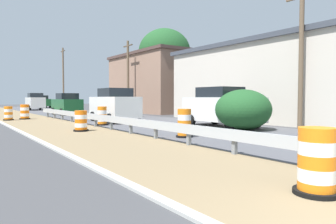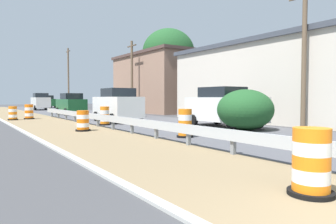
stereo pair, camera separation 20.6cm
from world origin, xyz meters
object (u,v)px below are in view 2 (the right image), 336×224
at_px(traffic_barrel_farther, 29,112).
at_px(car_mid_far_lane, 47,102).
at_px(traffic_barrel_nearest, 311,165).
at_px(car_trailing_far_lane, 71,104).
at_px(traffic_barrel_far, 105,117).
at_px(traffic_barrel_farthest, 13,114).
at_px(utility_pole_mid, 132,76).
at_px(car_lead_far_lane, 41,102).
at_px(car_distant_a, 118,104).
at_px(traffic_barrel_close, 185,124).
at_px(car_trailing_near_lane, 224,107).
at_px(utility_pole_near, 304,55).
at_px(car_lead_near_lane, 117,105).
at_px(utility_pole_far, 68,77).
at_px(traffic_barrel_mid, 83,122).

relative_size(traffic_barrel_farther, car_mid_far_lane, 0.25).
height_order(traffic_barrel_nearest, car_trailing_far_lane, car_trailing_far_lane).
relative_size(traffic_barrel_far, traffic_barrel_farthest, 1.10).
distance_m(traffic_barrel_farthest, utility_pole_mid, 12.55).
distance_m(car_lead_far_lane, car_distant_a, 18.35).
bearing_deg(traffic_barrel_close, car_trailing_near_lane, 27.80).
height_order(traffic_barrel_nearest, car_distant_a, car_distant_a).
distance_m(traffic_barrel_close, traffic_barrel_farthest, 15.20).
bearing_deg(car_distant_a, car_lead_far_lane, -173.06).
bearing_deg(car_trailing_near_lane, utility_pole_near, 41.23).
distance_m(car_lead_near_lane, utility_pole_far, 29.68).
bearing_deg(car_trailing_far_lane, car_mid_far_lane, -7.84).
bearing_deg(car_lead_near_lane, car_trailing_near_lane, -152.06).
bearing_deg(traffic_barrel_farther, car_lead_far_lane, 75.88).
height_order(traffic_barrel_mid, traffic_barrel_farther, traffic_barrel_farther).
distance_m(traffic_barrel_farther, car_trailing_far_lane, 6.54).
bearing_deg(traffic_barrel_close, car_lead_near_lane, 82.49).
height_order(car_lead_far_lane, utility_pole_near, utility_pole_near).
xyz_separation_m(traffic_barrel_farthest, utility_pole_far, (10.82, 23.45, 4.29)).
height_order(traffic_barrel_farthest, utility_pole_near, utility_pole_near).
bearing_deg(traffic_barrel_mid, traffic_barrel_far, 49.42).
distance_m(utility_pole_near, utility_pole_far, 38.69).
bearing_deg(traffic_barrel_nearest, car_lead_near_lane, 76.11).
xyz_separation_m(traffic_barrel_close, traffic_barrel_farther, (-3.21, 15.02, -0.02)).
xyz_separation_m(traffic_barrel_far, utility_pole_mid, (7.61, 11.21, 3.34)).
bearing_deg(car_lead_far_lane, traffic_barrel_farther, 167.49).
xyz_separation_m(traffic_barrel_mid, traffic_barrel_farther, (-0.58, 10.42, 0.06)).
relative_size(traffic_barrel_far, car_lead_near_lane, 0.24).
xyz_separation_m(car_mid_far_lane, utility_pole_far, (2.30, -3.63, 3.75)).
bearing_deg(traffic_barrel_mid, utility_pole_far, 74.79).
bearing_deg(car_mid_far_lane, car_trailing_far_lane, -6.50).
bearing_deg(utility_pole_far, traffic_barrel_farthest, -114.76).
xyz_separation_m(car_trailing_near_lane, car_mid_far_lane, (-0.30, 39.30, -0.11)).
xyz_separation_m(traffic_barrel_nearest, utility_pole_mid, (9.91, 25.41, 3.33)).
bearing_deg(car_distant_a, car_lead_near_lane, -27.36).
bearing_deg(car_trailing_near_lane, utility_pole_mid, 170.46).
bearing_deg(traffic_barrel_far, car_trailing_near_lane, -44.00).
bearing_deg(traffic_barrel_nearest, traffic_barrel_close, 68.47).
bearing_deg(traffic_barrel_close, traffic_barrel_farther, 102.07).
relative_size(traffic_barrel_nearest, traffic_barrel_farther, 1.00).
xyz_separation_m(traffic_barrel_far, traffic_barrel_farther, (-2.72, 7.91, 0.01)).
bearing_deg(utility_pole_near, traffic_barrel_farther, 123.29).
height_order(car_trailing_near_lane, utility_pole_mid, utility_pole_mid).
height_order(traffic_barrel_far, utility_pole_near, utility_pole_near).
height_order(car_lead_near_lane, car_trailing_far_lane, car_lead_near_lane).
relative_size(traffic_barrel_far, car_trailing_near_lane, 0.23).
height_order(utility_pole_near, utility_pole_far, utility_pole_far).
distance_m(traffic_barrel_farther, car_lead_near_lane, 7.46).
distance_m(traffic_barrel_close, car_lead_near_lane, 9.13).
relative_size(car_trailing_far_lane, utility_pole_far, 0.45).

